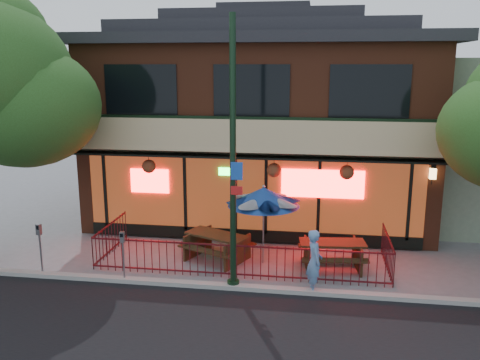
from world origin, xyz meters
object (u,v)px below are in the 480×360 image
object	(u,v)px
parking_meter_near	(123,248)
parking_meter_far	(40,241)
picnic_table_left	(217,243)
pedestrian	(314,261)
patio_umbrella	(264,197)
picnic_table_right	(332,251)
street_light	(233,172)

from	to	relation	value
parking_meter_near	parking_meter_far	xyz separation A→B (m)	(-2.45, 0.08, 0.05)
picnic_table_left	pedestrian	distance (m)	3.45
patio_umbrella	parking_meter_near	bearing A→B (deg)	-151.93
pedestrian	picnic_table_right	bearing A→B (deg)	-29.49
patio_umbrella	pedestrian	distance (m)	2.63
picnic_table_left	parking_meter_far	world-z (taller)	parking_meter_far
pedestrian	parking_meter_far	xyz separation A→B (m)	(-7.56, -0.05, 0.17)
parking_meter_near	parking_meter_far	distance (m)	2.45
street_light	parking_meter_far	xyz separation A→B (m)	(-5.45, 0.00, -2.13)
street_light	pedestrian	distance (m)	3.12
parking_meter_far	parking_meter_near	bearing A→B (deg)	-1.87
picnic_table_left	patio_umbrella	world-z (taller)	patio_umbrella
pedestrian	parking_meter_far	size ratio (longest dim) A/B	1.13
street_light	picnic_table_left	distance (m)	3.32
picnic_table_right	parking_meter_far	size ratio (longest dim) A/B	1.35
picnic_table_right	parking_meter_near	size ratio (longest dim) A/B	1.42
picnic_table_right	pedestrian	xyz separation A→B (m)	(-0.51, -1.69, 0.32)
patio_umbrella	parking_meter_near	distance (m)	4.22
patio_umbrella	picnic_table_right	bearing A→B (deg)	-2.81
street_light	parking_meter_near	world-z (taller)	street_light
picnic_table_right	patio_umbrella	world-z (taller)	patio_umbrella
street_light	parking_meter_far	world-z (taller)	street_light
parking_meter_far	picnic_table_left	bearing A→B (deg)	22.06
street_light	parking_meter_far	size ratio (longest dim) A/B	4.66
picnic_table_right	parking_meter_near	world-z (taller)	parking_meter_near
picnic_table_left	patio_umbrella	xyz separation A→B (m)	(1.40, -0.04, 1.51)
street_light	picnic_table_left	size ratio (longest dim) A/B	2.99
picnic_table_left	picnic_table_right	xyz separation A→B (m)	(3.42, -0.14, -0.01)
street_light	parking_meter_far	bearing A→B (deg)	179.97
patio_umbrella	parking_meter_near	size ratio (longest dim) A/B	1.68
patio_umbrella	parking_meter_near	world-z (taller)	patio_umbrella
parking_meter_near	parking_meter_far	world-z (taller)	parking_meter_far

